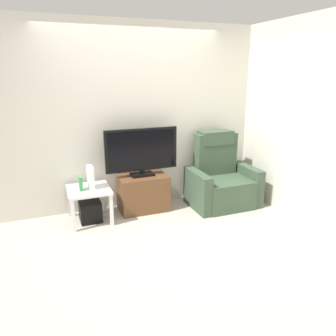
% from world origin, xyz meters
% --- Properties ---
extents(ground_plane, '(6.40, 6.40, 0.00)m').
position_xyz_m(ground_plane, '(0.00, 0.00, 0.00)').
color(ground_plane, '#B2A899').
extents(wall_back, '(6.40, 0.06, 2.60)m').
position_xyz_m(wall_back, '(0.00, 1.13, 1.30)').
color(wall_back, beige).
rests_on(wall_back, ground).
extents(wall_side, '(0.06, 4.48, 2.60)m').
position_xyz_m(wall_side, '(1.88, 0.00, 1.30)').
color(wall_side, beige).
rests_on(wall_side, ground).
extents(tv_stand, '(0.68, 0.44, 0.52)m').
position_xyz_m(tv_stand, '(0.03, 0.85, 0.26)').
color(tv_stand, brown).
rests_on(tv_stand, ground).
extents(television, '(1.03, 0.20, 0.67)m').
position_xyz_m(television, '(0.03, 0.87, 0.87)').
color(television, black).
rests_on(television, tv_stand).
extents(recliner_armchair, '(0.98, 0.78, 1.08)m').
position_xyz_m(recliner_armchair, '(1.19, 0.66, 0.37)').
color(recliner_armchair, '#384C38').
rests_on(recliner_armchair, ground).
extents(side_table, '(0.54, 0.54, 0.46)m').
position_xyz_m(side_table, '(-0.74, 0.75, 0.39)').
color(side_table, white).
rests_on(side_table, ground).
extents(subwoofer_box, '(0.28, 0.28, 0.28)m').
position_xyz_m(subwoofer_box, '(-0.74, 0.75, 0.14)').
color(subwoofer_box, black).
rests_on(subwoofer_box, ground).
extents(book_upright, '(0.04, 0.14, 0.19)m').
position_xyz_m(book_upright, '(-0.84, 0.73, 0.55)').
color(book_upright, '#388C4C').
rests_on(book_upright, side_table).
extents(game_console, '(0.07, 0.20, 0.29)m').
position_xyz_m(game_console, '(-0.71, 0.76, 0.61)').
color(game_console, white).
rests_on(game_console, side_table).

